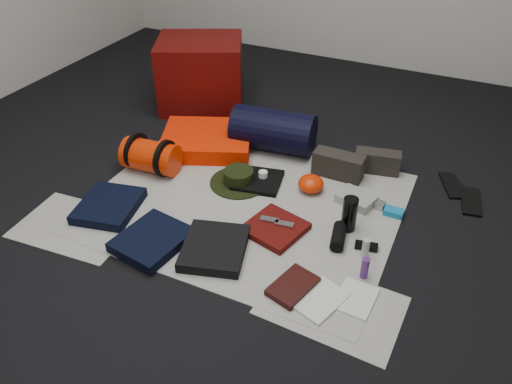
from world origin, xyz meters
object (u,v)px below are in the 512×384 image
at_px(water_bottle, 349,214).
at_px(compact_camera, 377,204).
at_px(sleeping_pad, 207,140).
at_px(paperback_book, 293,286).
at_px(red_cabinet, 201,73).
at_px(navy_duffel, 273,131).
at_px(stuff_sack, 151,156).

relative_size(water_bottle, compact_camera, 2.14).
relative_size(sleeping_pad, paperback_book, 2.46).
bearing_deg(sleeping_pad, red_cabinet, 122.58).
distance_m(sleeping_pad, navy_duffel, 0.42).
height_order(water_bottle, paperback_book, water_bottle).
distance_m(red_cabinet, water_bottle, 1.68).
bearing_deg(water_bottle, stuff_sack, 178.41).
relative_size(sleeping_pad, compact_camera, 6.26).
bearing_deg(paperback_book, red_cabinet, 147.76).
bearing_deg(compact_camera, sleeping_pad, -176.84).
height_order(sleeping_pad, water_bottle, water_bottle).
bearing_deg(compact_camera, navy_duffel, 168.32).
relative_size(navy_duffel, paperback_book, 2.27).
bearing_deg(navy_duffel, red_cabinet, 146.44).
height_order(sleeping_pad, navy_duffel, navy_duffel).
relative_size(stuff_sack, paperback_book, 1.45).
distance_m(red_cabinet, navy_duffel, 0.83).
xyz_separation_m(sleeping_pad, water_bottle, (1.04, -0.40, 0.04)).
xyz_separation_m(red_cabinet, navy_duffel, (0.73, -0.38, -0.10)).
bearing_deg(stuff_sack, red_cabinet, 101.22).
xyz_separation_m(stuff_sack, compact_camera, (1.29, 0.21, -0.08)).
distance_m(stuff_sack, navy_duffel, 0.76).
bearing_deg(sleeping_pad, stuff_sack, -113.68).
relative_size(sleeping_pad, stuff_sack, 1.70).
distance_m(stuff_sack, compact_camera, 1.31).
relative_size(red_cabinet, navy_duffel, 1.15).
distance_m(sleeping_pad, paperback_book, 1.31).
height_order(navy_duffel, water_bottle, navy_duffel).
bearing_deg(red_cabinet, paperback_book, -73.23).
distance_m(red_cabinet, compact_camera, 1.64).
height_order(red_cabinet, water_bottle, red_cabinet).
relative_size(sleeping_pad, navy_duffel, 1.08).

